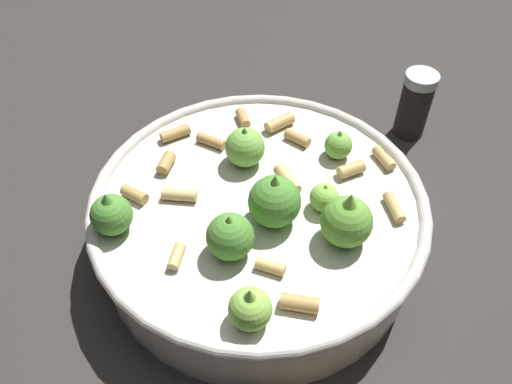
# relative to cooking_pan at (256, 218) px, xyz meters

# --- Properties ---
(ground_plane) EXTENTS (2.40, 2.40, 0.00)m
(ground_plane) POSITION_rel_cooking_pan_xyz_m (-0.00, -0.00, -0.04)
(ground_plane) COLOR #2D2B28
(cooking_pan) EXTENTS (0.32, 0.32, 0.12)m
(cooking_pan) POSITION_rel_cooking_pan_xyz_m (0.00, 0.00, 0.00)
(cooking_pan) COLOR beige
(cooking_pan) RESTS_ON ground
(pepper_shaker) EXTENTS (0.04, 0.04, 0.08)m
(pepper_shaker) POSITION_rel_cooking_pan_xyz_m (-0.18, 0.19, 0.00)
(pepper_shaker) COLOR black
(pepper_shaker) RESTS_ON ground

